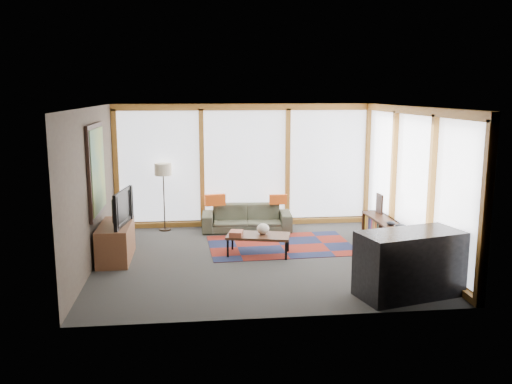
{
  "coord_description": "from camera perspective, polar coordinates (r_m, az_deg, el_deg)",
  "views": [
    {
      "loc": [
        -1.07,
        -8.94,
        2.85
      ],
      "look_at": [
        0.0,
        0.4,
        1.1
      ],
      "focal_mm": 38.0,
      "sensor_mm": 36.0,
      "label": 1
    }
  ],
  "objects": [
    {
      "name": "pillow_right",
      "position": [
        11.28,
        2.34,
        -0.78
      ],
      "size": [
        0.37,
        0.12,
        0.2
      ],
      "primitive_type": "cube",
      "rotation": [
        0.0,
        0.0,
        -0.04
      ],
      "color": "#DA5417",
      "rests_on": "sofa"
    },
    {
      "name": "rug",
      "position": [
        10.22,
        2.59,
        -5.63
      ],
      "size": [
        2.73,
        1.82,
        0.01
      ],
      "primitive_type": "cube",
      "rotation": [
        0.0,
        0.0,
        0.04
      ],
      "color": "maroon",
      "rests_on": "ground"
    },
    {
      "name": "coffee_table",
      "position": [
        9.61,
        0.25,
        -5.58
      ],
      "size": [
        1.19,
        0.79,
        0.36
      ],
      "primitive_type": null,
      "rotation": [
        0.0,
        0.0,
        -0.24
      ],
      "color": "#302111",
      "rests_on": "ground"
    },
    {
      "name": "pillow_left",
      "position": [
        11.17,
        -4.34,
        -0.84
      ],
      "size": [
        0.44,
        0.21,
        0.23
      ],
      "primitive_type": "cube",
      "rotation": [
        0.0,
        0.0,
        0.2
      ],
      "color": "#DA5417",
      "rests_on": "sofa"
    },
    {
      "name": "tv_console",
      "position": [
        9.62,
        -14.54,
        -5.1
      ],
      "size": [
        0.52,
        1.24,
        0.62
      ],
      "primitive_type": "cube",
      "color": "brown",
      "rests_on": "ground"
    },
    {
      "name": "bookshelf",
      "position": [
        10.25,
        13.72,
        -4.46
      ],
      "size": [
        0.37,
        2.01,
        0.5
      ],
      "primitive_type": null,
      "color": "#302111",
      "rests_on": "ground"
    },
    {
      "name": "book_stack",
      "position": [
        9.47,
        -2.1,
        -4.39
      ],
      "size": [
        0.27,
        0.31,
        0.09
      ],
      "primitive_type": "cube",
      "rotation": [
        0.0,
        0.0,
        -0.23
      ],
      "color": "#9B4B31",
      "rests_on": "coffee_table"
    },
    {
      "name": "floor_lamp",
      "position": [
        11.34,
        -9.67,
        -0.53
      ],
      "size": [
        0.35,
        0.35,
        1.41
      ],
      "primitive_type": null,
      "color": "#2E2318",
      "rests_on": "ground"
    },
    {
      "name": "television",
      "position": [
        9.44,
        -14.39,
        -1.58
      ],
      "size": [
        0.29,
        1.05,
        0.6
      ],
      "primitive_type": "imported",
      "rotation": [
        0.0,
        0.0,
        1.42
      ],
      "color": "black",
      "rests_on": "tv_console"
    },
    {
      "name": "room_envelope",
      "position": [
        9.72,
        2.79,
        2.79
      ],
      "size": [
        5.52,
        5.02,
        2.62
      ],
      "color": "#433630",
      "rests_on": "ground"
    },
    {
      "name": "vase",
      "position": [
        9.58,
        0.74,
        -3.89
      ],
      "size": [
        0.23,
        0.23,
        0.19
      ],
      "primitive_type": "ellipsoid",
      "rotation": [
        0.0,
        0.0,
        0.03
      ],
      "color": "beige",
      "rests_on": "coffee_table"
    },
    {
      "name": "bowl_a",
      "position": [
        9.65,
        14.95,
        -3.56
      ],
      "size": [
        0.25,
        0.25,
        0.11
      ],
      "primitive_type": "ellipsoid",
      "rotation": [
        0.0,
        0.0,
        -0.16
      ],
      "color": "black",
      "rests_on": "bookshelf"
    },
    {
      "name": "ground",
      "position": [
        9.45,
        0.28,
        -7.02
      ],
      "size": [
        5.5,
        5.5,
        0.0
      ],
      "primitive_type": "plane",
      "color": "#2A2928",
      "rests_on": "ground"
    },
    {
      "name": "shelf_picture",
      "position": [
        10.85,
        12.87,
        -1.19
      ],
      "size": [
        0.05,
        0.29,
        0.38
      ],
      "primitive_type": "cube",
      "rotation": [
        0.0,
        0.0,
        0.03
      ],
      "color": "black",
      "rests_on": "bookshelf"
    },
    {
      "name": "sofa",
      "position": [
        11.24,
        -0.98,
        -2.74
      ],
      "size": [
        1.87,
        0.82,
        0.54
      ],
      "primitive_type": "imported",
      "rotation": [
        0.0,
        0.0,
        -0.06
      ],
      "color": "#393D2D",
      "rests_on": "ground"
    },
    {
      "name": "bowl_b",
      "position": [
        9.94,
        14.01,
        -3.2
      ],
      "size": [
        0.18,
        0.18,
        0.08
      ],
      "primitive_type": "ellipsoid",
      "rotation": [
        0.0,
        0.0,
        -0.18
      ],
      "color": "black",
      "rests_on": "bookshelf"
    },
    {
      "name": "bar_counter",
      "position": [
        7.97,
        15.86,
        -7.28
      ],
      "size": [
        1.58,
        1.02,
        0.93
      ],
      "primitive_type": "cube",
      "rotation": [
        0.0,
        0.0,
        0.25
      ],
      "color": "black",
      "rests_on": "ground"
    }
  ]
}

